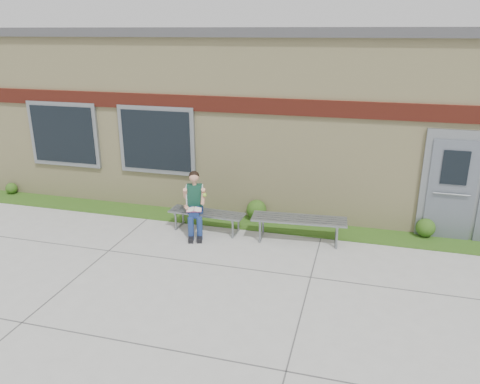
% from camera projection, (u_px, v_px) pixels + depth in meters
% --- Properties ---
extents(ground, '(80.00, 80.00, 0.00)m').
position_uv_depth(ground, '(249.00, 284.00, 8.06)').
color(ground, '#9E9E99').
rests_on(ground, ground).
extents(grass_strip, '(16.00, 0.80, 0.02)m').
position_uv_depth(grass_strip, '(278.00, 226.00, 10.43)').
color(grass_strip, '#224A13').
rests_on(grass_strip, ground).
extents(school_building, '(16.20, 6.22, 4.20)m').
position_uv_depth(school_building, '(303.00, 109.00, 12.83)').
color(school_building, beige).
rests_on(school_building, ground).
extents(bench_left, '(1.68, 0.56, 0.43)m').
position_uv_depth(bench_left, '(207.00, 216.00, 10.11)').
color(bench_left, slate).
rests_on(bench_left, ground).
extents(bench_right, '(1.97, 0.68, 0.50)m').
position_uv_depth(bench_right, '(299.00, 223.00, 9.60)').
color(bench_right, slate).
rests_on(bench_right, ground).
extents(girl, '(0.60, 0.87, 1.35)m').
position_uv_depth(girl, '(195.00, 203.00, 9.86)').
color(girl, navy).
rests_on(girl, ground).
extents(shrub_west, '(0.30, 0.30, 0.30)m').
position_uv_depth(shrub_west, '(11.00, 188.00, 12.42)').
color(shrub_west, '#224A13').
rests_on(shrub_west, grass_strip).
extents(shrub_mid, '(0.45, 0.45, 0.45)m').
position_uv_depth(shrub_mid, '(256.00, 210.00, 10.72)').
color(shrub_mid, '#224A13').
rests_on(shrub_mid, grass_strip).
extents(shrub_east, '(0.39, 0.39, 0.39)m').
position_uv_depth(shrub_east, '(426.00, 228.00, 9.82)').
color(shrub_east, '#224A13').
rests_on(shrub_east, grass_strip).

